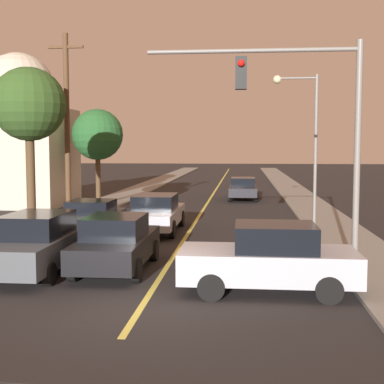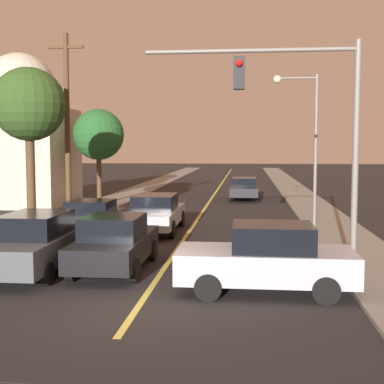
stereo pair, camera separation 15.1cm
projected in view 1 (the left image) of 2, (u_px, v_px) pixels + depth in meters
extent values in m
plane|color=black|center=(141.00, 308.00, 12.05)|extent=(200.00, 200.00, 0.00)
cube|color=black|center=(218.00, 187.00, 47.75)|extent=(10.02, 80.00, 0.01)
cube|color=#D1C14C|center=(218.00, 187.00, 47.75)|extent=(0.16, 76.00, 0.00)
cube|color=gray|center=(149.00, 186.00, 48.34)|extent=(2.50, 80.00, 0.12)
cube|color=gray|center=(288.00, 187.00, 47.15)|extent=(2.50, 80.00, 0.12)
cube|color=black|center=(117.00, 248.00, 15.65)|extent=(1.82, 4.50, 0.68)
cube|color=black|center=(115.00, 227.00, 15.42)|extent=(1.60, 2.03, 0.63)
cylinder|color=black|center=(101.00, 249.00, 17.14)|extent=(0.22, 0.66, 0.66)
cylinder|color=black|center=(154.00, 250.00, 16.98)|extent=(0.22, 0.66, 0.66)
cylinder|color=black|center=(73.00, 269.00, 14.38)|extent=(0.22, 0.66, 0.66)
cylinder|color=black|center=(137.00, 271.00, 14.21)|extent=(0.22, 0.66, 0.66)
cube|color=#A5A8B2|center=(156.00, 216.00, 22.71)|extent=(1.89, 5.16, 0.62)
cube|color=black|center=(155.00, 202.00, 22.45)|extent=(1.67, 2.32, 0.63)
cylinder|color=black|center=(143.00, 218.00, 24.41)|extent=(0.22, 0.72, 0.72)
cylinder|color=black|center=(182.00, 219.00, 24.23)|extent=(0.22, 0.72, 0.72)
cylinder|color=black|center=(127.00, 229.00, 21.23)|extent=(0.22, 0.72, 0.72)
cylinder|color=black|center=(172.00, 229.00, 21.06)|extent=(0.22, 0.72, 0.72)
cube|color=#474C51|center=(40.00, 248.00, 15.56)|extent=(1.81, 5.18, 0.76)
cube|color=black|center=(37.00, 225.00, 15.30)|extent=(1.59, 2.33, 0.65)
cylinder|color=black|center=(34.00, 249.00, 17.27)|extent=(0.22, 0.62, 0.62)
cylinder|color=black|center=(85.00, 250.00, 17.11)|extent=(0.22, 0.62, 0.62)
cylinder|color=black|center=(49.00, 274.00, 13.92)|extent=(0.22, 0.62, 0.62)
cube|color=#474C51|center=(93.00, 221.00, 20.95)|extent=(1.87, 3.88, 0.65)
cube|color=black|center=(91.00, 207.00, 20.75)|extent=(1.64, 1.75, 0.52)
cylinder|color=black|center=(80.00, 225.00, 22.26)|extent=(0.22, 0.76, 0.76)
cylinder|color=black|center=(122.00, 225.00, 22.09)|extent=(0.22, 0.76, 0.76)
cylinder|color=black|center=(60.00, 234.00, 19.87)|extent=(0.22, 0.76, 0.76)
cylinder|color=black|center=(107.00, 235.00, 19.70)|extent=(0.22, 0.76, 0.76)
cube|color=black|center=(243.00, 190.00, 36.34)|extent=(1.83, 4.94, 0.57)
cube|color=black|center=(243.00, 182.00, 36.49)|extent=(1.61, 2.22, 0.57)
cylinder|color=black|center=(256.00, 197.00, 34.76)|extent=(0.22, 0.72, 0.72)
cylinder|color=black|center=(229.00, 196.00, 34.93)|extent=(0.22, 0.72, 0.72)
cylinder|color=black|center=(255.00, 193.00, 37.80)|extent=(0.22, 0.72, 0.72)
cylinder|color=black|center=(231.00, 192.00, 37.97)|extent=(0.22, 0.72, 0.72)
cube|color=#A5A8B2|center=(268.00, 265.00, 13.29)|extent=(4.39, 1.93, 0.74)
cube|color=black|center=(275.00, 237.00, 13.21)|extent=(1.98, 1.70, 0.65)
cylinder|color=black|center=(211.00, 287.00, 12.54)|extent=(0.65, 0.22, 0.65)
cylinder|color=black|center=(215.00, 270.00, 14.36)|extent=(0.65, 0.22, 0.65)
cylinder|color=black|center=(329.00, 290.00, 12.28)|extent=(0.65, 0.22, 0.65)
cylinder|color=black|center=(318.00, 272.00, 14.10)|extent=(0.65, 0.22, 0.65)
cylinder|color=slate|center=(357.00, 157.00, 14.80)|extent=(0.18, 0.18, 6.41)
cylinder|color=slate|center=(252.00, 51.00, 14.83)|extent=(5.86, 0.12, 0.12)
cube|color=black|center=(241.00, 73.00, 14.91)|extent=(0.32, 0.28, 0.90)
sphere|color=red|center=(241.00, 63.00, 14.71)|extent=(0.20, 0.20, 0.20)
cylinder|color=slate|center=(315.00, 152.00, 22.99)|extent=(0.14, 0.14, 6.57)
cylinder|color=slate|center=(297.00, 78.00, 22.80)|extent=(1.67, 0.09, 0.09)
sphere|color=beige|center=(277.00, 80.00, 22.88)|extent=(0.36, 0.36, 0.36)
cylinder|color=#513823|center=(67.00, 130.00, 23.93)|extent=(0.24, 0.24, 8.50)
cube|color=#513823|center=(65.00, 47.00, 23.62)|extent=(1.60, 0.12, 0.12)
cylinder|color=#4C3823|center=(31.00, 181.00, 22.00)|extent=(0.36, 0.36, 4.17)
sphere|color=#2D4C1E|center=(29.00, 104.00, 21.73)|extent=(3.00, 3.00, 3.00)
cylinder|color=#4C3823|center=(98.00, 179.00, 32.14)|extent=(0.30, 0.30, 3.15)
sphere|color=#235628|center=(97.00, 135.00, 31.91)|extent=(3.04, 3.04, 3.04)
cube|color=#BCB29E|center=(21.00, 157.00, 32.92)|extent=(5.82, 5.82, 5.96)
sphere|color=#BCB29E|center=(19.00, 89.00, 32.57)|extent=(4.30, 4.30, 4.30)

